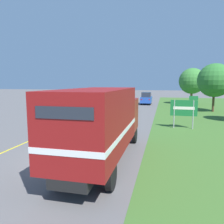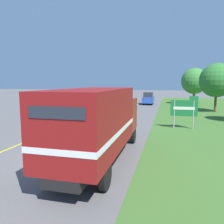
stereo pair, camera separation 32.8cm
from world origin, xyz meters
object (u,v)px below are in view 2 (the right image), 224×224
(horse_trailer_truck, at_px, (99,122))
(roadside_tree_far, at_px, (195,81))
(highway_sign, at_px, (184,109))
(roadside_tree_mid, at_px, (217,80))
(lead_car_blue_ahead, at_px, (148,98))
(lead_car_white, at_px, (113,105))

(horse_trailer_truck, height_order, roadside_tree_far, roadside_tree_far)
(horse_trailer_truck, bearing_deg, highway_sign, 63.95)
(roadside_tree_mid, bearing_deg, roadside_tree_far, 99.39)
(lead_car_blue_ahead, bearing_deg, roadside_tree_far, 12.14)
(roadside_tree_mid, height_order, roadside_tree_far, roadside_tree_far)
(lead_car_white, height_order, roadside_tree_mid, roadside_tree_mid)
(highway_sign, xyz_separation_m, roadside_tree_mid, (4.54, 11.68, 2.37))
(lead_car_blue_ahead, bearing_deg, lead_car_white, -106.31)
(roadside_tree_far, bearing_deg, roadside_tree_mid, -80.61)
(horse_trailer_truck, xyz_separation_m, lead_car_blue_ahead, (-0.22, 28.60, -0.91))
(highway_sign, bearing_deg, roadside_tree_far, 82.11)
(horse_trailer_truck, height_order, lead_car_blue_ahead, horse_trailer_truck)
(horse_trailer_truck, bearing_deg, roadside_tree_mid, 66.64)
(lead_car_white, xyz_separation_m, highway_sign, (7.94, -8.19, 0.68))
(lead_car_white, distance_m, roadside_tree_mid, 13.32)
(roadside_tree_far, bearing_deg, horse_trailer_truck, -103.60)
(horse_trailer_truck, height_order, lead_car_white, horse_trailer_truck)
(lead_car_white, bearing_deg, horse_trailer_truck, -78.18)
(lead_car_white, distance_m, lead_car_blue_ahead, 11.97)
(lead_car_white, bearing_deg, roadside_tree_far, 50.26)
(lead_car_white, relative_size, highway_sign, 1.44)
(roadside_tree_far, bearing_deg, lead_car_white, -129.74)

